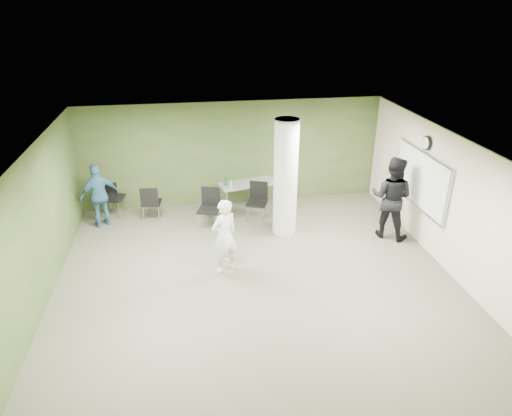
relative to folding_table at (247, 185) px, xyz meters
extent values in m
plane|color=#525141|center=(-0.31, -3.54, -0.67)|extent=(8.00, 8.00, 0.00)
plane|color=white|center=(-0.31, -3.54, 2.13)|extent=(8.00, 8.00, 0.00)
cube|color=#3C5126|center=(-0.31, 0.46, 0.73)|extent=(8.00, 2.80, 0.02)
cube|color=#3C5126|center=(-4.31, -3.54, 0.73)|extent=(0.02, 8.00, 2.80)
cube|color=beige|center=(3.69, -3.54, 0.73)|extent=(0.02, 8.00, 2.80)
cylinder|color=silver|center=(0.69, -1.54, 0.73)|extent=(0.56, 0.56, 2.80)
cube|color=silver|center=(3.62, -2.34, 0.83)|extent=(0.04, 2.30, 1.30)
cube|color=white|center=(3.60, -2.34, 0.83)|extent=(0.02, 2.20, 1.20)
cylinder|color=black|center=(3.62, -2.34, 1.68)|extent=(0.05, 0.32, 0.32)
cylinder|color=white|center=(3.59, -2.34, 1.68)|extent=(0.02, 0.26, 0.26)
cube|color=gray|center=(0.02, 0.01, 0.03)|extent=(1.61, 0.95, 0.04)
cylinder|color=silver|center=(-0.59, -0.39, -0.33)|extent=(0.04, 0.04, 0.68)
cylinder|color=silver|center=(0.74, -0.11, -0.33)|extent=(0.04, 0.04, 0.68)
cylinder|color=silver|center=(-0.69, 0.13, -0.33)|extent=(0.04, 0.04, 0.68)
cylinder|color=silver|center=(0.63, 0.40, -0.33)|extent=(0.04, 0.04, 0.68)
cylinder|color=#1C5422|center=(-0.58, -0.07, 0.17)|extent=(0.07, 0.07, 0.25)
cylinder|color=#B2B2B7|center=(-0.44, -0.24, 0.14)|extent=(0.06, 0.06, 0.18)
cylinder|color=#4C4C4C|center=(-1.10, -0.41, -0.53)|extent=(0.24, 0.24, 0.27)
cube|color=black|center=(-3.49, 0.11, -0.18)|extent=(0.62, 0.62, 0.05)
cube|color=black|center=(-3.55, -0.11, 0.09)|extent=(0.47, 0.18, 0.49)
cylinder|color=silver|center=(-3.23, 0.24, -0.43)|extent=(0.02, 0.02, 0.47)
cylinder|color=silver|center=(-3.62, 0.36, -0.43)|extent=(0.02, 0.02, 0.47)
cylinder|color=silver|center=(-3.35, -0.15, -0.43)|extent=(0.02, 0.02, 0.47)
cylinder|color=silver|center=(-3.74, -0.03, -0.43)|extent=(0.02, 0.02, 0.47)
cube|color=black|center=(-2.50, -0.30, -0.21)|extent=(0.52, 0.52, 0.05)
cube|color=black|center=(-2.53, -0.51, 0.04)|extent=(0.45, 0.10, 0.45)
cylinder|color=silver|center=(-2.28, -0.13, -0.45)|extent=(0.02, 0.02, 0.43)
cylinder|color=silver|center=(-2.67, -0.08, -0.45)|extent=(0.02, 0.02, 0.43)
cylinder|color=silver|center=(-2.33, -0.51, -0.45)|extent=(0.02, 0.02, 0.43)
cylinder|color=silver|center=(-2.71, -0.46, -0.45)|extent=(0.02, 0.02, 0.43)
cube|color=black|center=(-1.09, -1.01, -0.19)|extent=(0.63, 0.63, 0.05)
cube|color=black|center=(-1.01, -0.80, 0.08)|extent=(0.46, 0.20, 0.48)
cylinder|color=silver|center=(-1.35, -1.14, -0.44)|extent=(0.02, 0.02, 0.46)
cylinder|color=silver|center=(-0.96, -1.27, -0.44)|extent=(0.02, 0.02, 0.46)
cylinder|color=silver|center=(-1.21, -0.75, -0.44)|extent=(0.02, 0.02, 0.46)
cylinder|color=silver|center=(-0.83, -0.89, -0.44)|extent=(0.02, 0.02, 0.46)
cube|color=black|center=(0.15, -0.79, -0.19)|extent=(0.63, 0.63, 0.05)
cube|color=black|center=(0.23, -0.59, 0.07)|extent=(0.45, 0.21, 0.48)
cylinder|color=silver|center=(-0.11, -0.91, -0.44)|extent=(0.02, 0.02, 0.45)
cylinder|color=silver|center=(0.26, -1.05, -0.44)|extent=(0.02, 0.02, 0.45)
cylinder|color=silver|center=(0.03, -0.53, -0.44)|extent=(0.02, 0.02, 0.45)
cylinder|color=silver|center=(0.41, -0.68, -0.44)|extent=(0.02, 0.02, 0.45)
imported|color=white|center=(-0.89, -3.04, 0.14)|extent=(0.70, 0.63, 1.62)
imported|color=black|center=(3.09, -2.11, 0.32)|extent=(1.22, 1.18, 1.98)
imported|color=teal|center=(-3.71, -0.47, 0.15)|extent=(1.03, 0.77, 1.62)
camera|label=1|loc=(-1.56, -11.17, 4.59)|focal=32.00mm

